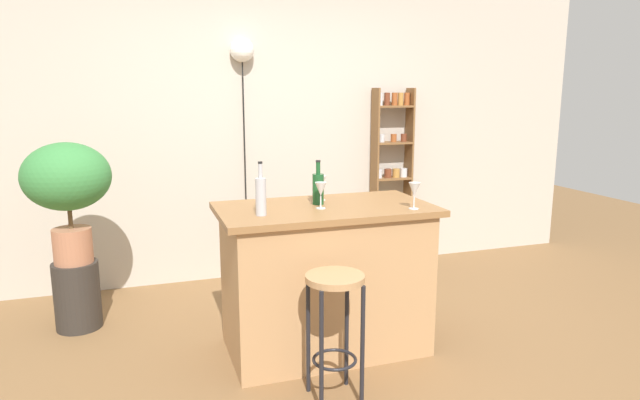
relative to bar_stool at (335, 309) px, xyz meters
name	(u,v)px	position (x,y,z in m)	size (l,w,h in m)	color
ground	(341,368)	(0.15, 0.30, -0.52)	(12.00, 12.00, 0.00)	brown
back_wall	(265,121)	(0.15, 2.25, 0.88)	(6.40, 0.10, 2.80)	#BCB2A3
kitchen_counter	(325,278)	(0.15, 0.60, -0.04)	(1.35, 0.75, 0.95)	tan
bar_stool	(335,309)	(0.00, 0.00, 0.00)	(0.32, 0.32, 0.71)	black
spice_shelf	(392,176)	(1.34, 2.10, 0.35)	(0.38, 0.16, 1.69)	brown
plant_stool	(77,295)	(-1.41, 1.45, -0.28)	(0.31, 0.31, 0.48)	#2D2823
potted_plant	(67,184)	(-1.41, 1.45, 0.52)	(0.58, 0.52, 0.84)	#A86B4C
bottle_wine_red	(261,195)	(-0.29, 0.47, 0.55)	(0.06, 0.06, 0.32)	#B2B2B7
bottle_sauce_amber	(318,188)	(0.13, 0.67, 0.54)	(0.07, 0.07, 0.28)	#194C23
wine_glass_left	(321,183)	(0.18, 0.78, 0.55)	(0.07, 0.07, 0.16)	silver
wine_glass_center	(321,190)	(0.10, 0.54, 0.55)	(0.07, 0.07, 0.16)	silver
wine_glass_right	(414,190)	(0.64, 0.35, 0.55)	(0.07, 0.07, 0.16)	silver
pendant_globe_light	(242,54)	(-0.06, 2.14, 1.45)	(0.20, 0.20, 2.10)	black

